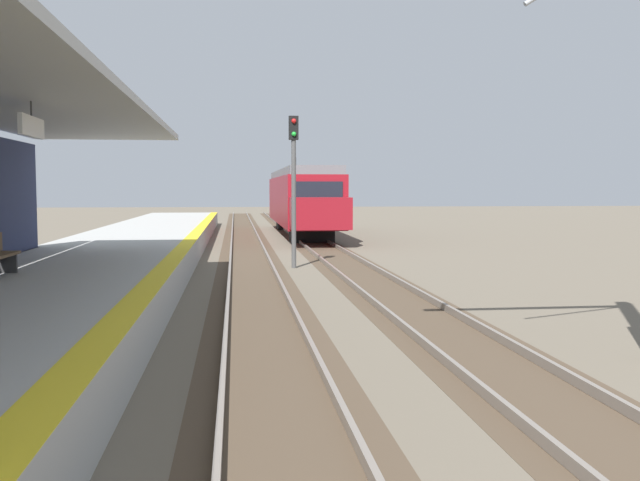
{
  "coord_description": "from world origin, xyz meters",
  "views": [
    {
      "loc": [
        1.37,
        -0.48,
        2.71
      ],
      "look_at": [
        2.38,
        7.99,
        2.1
      ],
      "focal_mm": 40.12,
      "sensor_mm": 36.0,
      "label": 1
    }
  ],
  "objects": [
    {
      "name": "station_platform",
      "position": [
        -2.5,
        16.0,
        0.45
      ],
      "size": [
        5.0,
        80.0,
        0.91
      ],
      "color": "#A8A8A3",
      "rests_on": "ground"
    },
    {
      "name": "rail_signal_post",
      "position": [
        3.37,
        23.97,
        3.19
      ],
      "size": [
        0.32,
        0.34,
        5.2
      ],
      "color": "#4C4C4C",
      "rests_on": "ground"
    },
    {
      "name": "track_pair_nearest_platform",
      "position": [
        1.9,
        20.0,
        0.05
      ],
      "size": [
        2.34,
        120.0,
        0.16
      ],
      "color": "#4C3D2D",
      "rests_on": "ground"
    },
    {
      "name": "approaching_train",
      "position": [
        5.3,
        41.8,
        2.18
      ],
      "size": [
        2.93,
        19.6,
        4.76
      ],
      "color": "maroon",
      "rests_on": "ground"
    },
    {
      "name": "track_pair_middle",
      "position": [
        5.3,
        20.0,
        0.05
      ],
      "size": [
        2.34,
        120.0,
        0.16
      ],
      "color": "#4C3D2D",
      "rests_on": "ground"
    }
  ]
}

